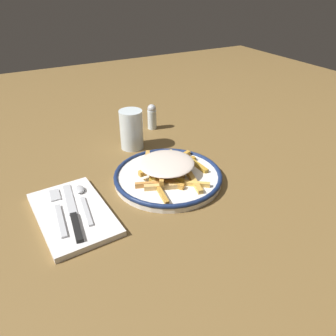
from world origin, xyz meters
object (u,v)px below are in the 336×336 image
plate (168,176)px  fries_heap (168,167)px  knife (74,215)px  water_glass (131,130)px  salt_shaker (152,116)px  fork (59,211)px  spoon (82,197)px  napkin (73,214)px

plate → fries_heap: bearing=68.9°
knife → water_glass: (0.25, 0.26, 0.04)m
plate → salt_shaker: size_ratio=3.25×
fries_heap → fork: bearing=-176.5°
plate → fork: 0.28m
fries_heap → water_glass: (-0.01, 0.21, 0.02)m
spoon → salt_shaker: size_ratio=1.80×
fries_heap → salt_shaker: 0.33m
water_glass → knife: bearing=-133.5°
fork → water_glass: bearing=40.1°
salt_shaker → fork: bearing=-139.9°
fork → knife: 0.04m
salt_shaker → spoon: bearing=-137.3°
water_glass → fries_heap: bearing=-88.0°
knife → salt_shaker: (0.36, 0.36, 0.03)m
water_glass → salt_shaker: bearing=40.0°
napkin → spoon: 0.05m
plate → fork: (-0.28, -0.01, 0.00)m
plate → spoon: same height
plate → napkin: plate is taller
knife → salt_shaker: size_ratio=2.49×
water_glass → salt_shaker: 0.15m
napkin → knife: (-0.00, -0.02, 0.01)m
salt_shaker → knife: bearing=-135.4°
napkin → salt_shaker: bearing=43.2°
fork → knife: (0.02, -0.03, 0.00)m
fork → water_glass: size_ratio=1.51×
fries_heap → knife: size_ratio=1.05×
fries_heap → spoon: 0.22m
knife → spoon: 0.06m
fork → salt_shaker: (0.39, 0.32, 0.03)m
napkin → salt_shaker: salt_shaker is taller
knife → salt_shaker: 0.51m
fries_heap → water_glass: water_glass is taller
spoon → water_glass: (0.21, 0.21, 0.04)m
plate → spoon: bearing=177.9°
spoon → water_glass: water_glass is taller
fork → salt_shaker: bearing=40.1°
fries_heap → spoon: fries_heap is taller
knife → napkin: bearing=83.3°
plate → napkin: size_ratio=1.16×
knife → plate: bearing=10.2°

